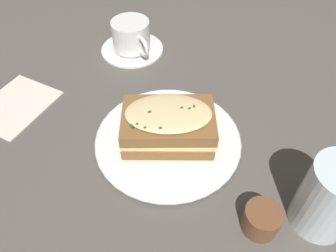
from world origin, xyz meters
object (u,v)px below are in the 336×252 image
(dinner_plate, at_px, (168,140))
(condiment_pot, at_px, (261,220))
(sandwich, at_px, (168,125))
(teacup_with_saucer, at_px, (132,38))
(napkin, at_px, (15,105))
(water_glass, at_px, (330,198))

(dinner_plate, bearing_deg, condiment_pot, -133.18)
(sandwich, bearing_deg, dinner_plate, 16.29)
(condiment_pot, bearing_deg, teacup_with_saucer, 32.91)
(condiment_pot, bearing_deg, sandwich, 47.04)
(dinner_plate, relative_size, sandwich, 1.56)
(dinner_plate, distance_m, napkin, 0.30)
(dinner_plate, xyz_separation_m, napkin, (0.06, 0.29, -0.01))
(sandwich, bearing_deg, water_glass, -116.43)
(napkin, bearing_deg, dinner_plate, -100.61)
(dinner_plate, xyz_separation_m, condiment_pot, (-0.13, -0.14, 0.01))
(napkin, distance_m, condiment_pot, 0.47)
(sandwich, xyz_separation_m, water_glass, (-0.11, -0.22, 0.01))
(sandwich, relative_size, water_glass, 1.37)
(dinner_plate, height_order, napkin, dinner_plate)
(teacup_with_saucer, xyz_separation_m, napkin, (-0.20, 0.18, -0.03))
(teacup_with_saucer, bearing_deg, napkin, -80.85)
(napkin, relative_size, condiment_pot, 2.80)
(water_glass, bearing_deg, teacup_with_saucer, 42.12)
(water_glass, bearing_deg, condiment_pot, 104.72)
(sandwich, distance_m, water_glass, 0.25)
(dinner_plate, height_order, water_glass, water_glass)
(teacup_with_saucer, distance_m, condiment_pot, 0.46)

